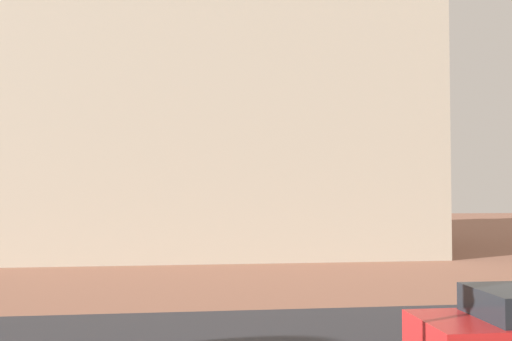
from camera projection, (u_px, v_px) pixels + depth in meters
landmark_building at (186, 77)px, 30.54m from camera, size 23.74×15.18×33.14m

